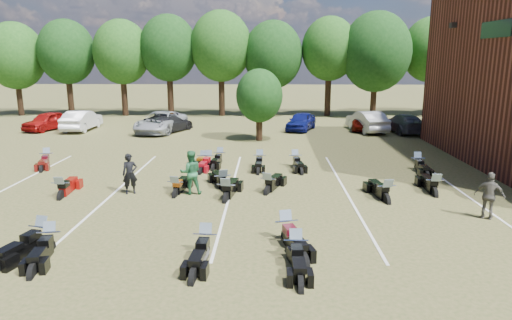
{
  "coord_description": "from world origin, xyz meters",
  "views": [
    {
      "loc": [
        -1.4,
        -15.9,
        5.74
      ],
      "look_at": [
        -1.92,
        4.0,
        1.2
      ],
      "focal_mm": 32.0,
      "sensor_mm": 36.0,
      "label": 1
    }
  ],
  "objects_px": {
    "person_green": "(191,172)",
    "motorcycle_7": "(62,198)",
    "person_black": "(130,174)",
    "person_grey": "(490,196)",
    "car_4": "(301,121)",
    "car_0": "(47,121)",
    "motorcycle_14": "(47,164)",
    "motorcycle_3": "(206,254)"
  },
  "relations": [
    {
      "from": "person_green",
      "to": "motorcycle_7",
      "type": "height_order",
      "value": "person_green"
    },
    {
      "from": "person_black",
      "to": "person_grey",
      "type": "bearing_deg",
      "value": -33.96
    },
    {
      "from": "car_4",
      "to": "person_black",
      "type": "bearing_deg",
      "value": -96.67
    },
    {
      "from": "car_0",
      "to": "car_4",
      "type": "bearing_deg",
      "value": 20.08
    },
    {
      "from": "motorcycle_7",
      "to": "car_4",
      "type": "bearing_deg",
      "value": -125.83
    },
    {
      "from": "car_0",
      "to": "person_green",
      "type": "relative_size",
      "value": 2.24
    },
    {
      "from": "car_0",
      "to": "motorcycle_14",
      "type": "relative_size",
      "value": 1.88
    },
    {
      "from": "person_black",
      "to": "person_grey",
      "type": "relative_size",
      "value": 1.0
    },
    {
      "from": "motorcycle_7",
      "to": "motorcycle_14",
      "type": "distance_m",
      "value": 6.87
    },
    {
      "from": "motorcycle_7",
      "to": "person_black",
      "type": "bearing_deg",
      "value": -168.28
    },
    {
      "from": "person_green",
      "to": "person_grey",
      "type": "relative_size",
      "value": 1.09
    },
    {
      "from": "motorcycle_3",
      "to": "person_green",
      "type": "bearing_deg",
      "value": 106.75
    },
    {
      "from": "person_green",
      "to": "person_grey",
      "type": "height_order",
      "value": "person_green"
    },
    {
      "from": "person_grey",
      "to": "car_4",
      "type": "bearing_deg",
      "value": -45.12
    },
    {
      "from": "person_black",
      "to": "car_0",
      "type": "bearing_deg",
      "value": 101.93
    },
    {
      "from": "car_4",
      "to": "person_green",
      "type": "height_order",
      "value": "person_green"
    },
    {
      "from": "person_black",
      "to": "motorcycle_14",
      "type": "relative_size",
      "value": 0.77
    },
    {
      "from": "person_grey",
      "to": "motorcycle_3",
      "type": "distance_m",
      "value": 10.36
    },
    {
      "from": "person_black",
      "to": "person_green",
      "type": "relative_size",
      "value": 0.92
    },
    {
      "from": "person_black",
      "to": "person_green",
      "type": "distance_m",
      "value": 2.59
    },
    {
      "from": "motorcycle_14",
      "to": "motorcycle_7",
      "type": "bearing_deg",
      "value": -76.05
    },
    {
      "from": "person_black",
      "to": "motorcycle_7",
      "type": "bearing_deg",
      "value": 173.24
    },
    {
      "from": "person_grey",
      "to": "motorcycle_3",
      "type": "xyz_separation_m",
      "value": [
        -9.79,
        -3.29,
        -0.86
      ]
    },
    {
      "from": "car_4",
      "to": "motorcycle_7",
      "type": "bearing_deg",
      "value": -102.26
    },
    {
      "from": "car_4",
      "to": "person_black",
      "type": "distance_m",
      "value": 19.32
    },
    {
      "from": "car_0",
      "to": "motorcycle_3",
      "type": "distance_m",
      "value": 27.78
    },
    {
      "from": "person_black",
      "to": "motorcycle_3",
      "type": "relative_size",
      "value": 0.75
    },
    {
      "from": "person_black",
      "to": "motorcycle_7",
      "type": "xyz_separation_m",
      "value": [
        -2.68,
        -0.76,
        -0.87
      ]
    },
    {
      "from": "motorcycle_14",
      "to": "car_4",
      "type": "bearing_deg",
      "value": 23.75
    },
    {
      "from": "car_4",
      "to": "person_green",
      "type": "bearing_deg",
      "value": -89.4
    },
    {
      "from": "motorcycle_7",
      "to": "motorcycle_14",
      "type": "height_order",
      "value": "motorcycle_7"
    },
    {
      "from": "person_grey",
      "to": "motorcycle_14",
      "type": "bearing_deg",
      "value": 8.32
    },
    {
      "from": "motorcycle_3",
      "to": "motorcycle_14",
      "type": "bearing_deg",
      "value": 135.59
    },
    {
      "from": "car_4",
      "to": "motorcycle_3",
      "type": "relative_size",
      "value": 1.79
    },
    {
      "from": "motorcycle_14",
      "to": "person_green",
      "type": "bearing_deg",
      "value": -46.69
    },
    {
      "from": "car_0",
      "to": "person_grey",
      "type": "distance_m",
      "value": 32.15
    },
    {
      "from": "car_0",
      "to": "motorcycle_3",
      "type": "height_order",
      "value": "car_0"
    },
    {
      "from": "person_green",
      "to": "motorcycle_7",
      "type": "xyz_separation_m",
      "value": [
        -5.27,
        -0.79,
        -0.94
      ]
    },
    {
      "from": "car_0",
      "to": "person_grey",
      "type": "bearing_deg",
      "value": -18.91
    },
    {
      "from": "person_black",
      "to": "person_green",
      "type": "xyz_separation_m",
      "value": [
        2.59,
        0.03,
        0.07
      ]
    },
    {
      "from": "motorcycle_3",
      "to": "motorcycle_14",
      "type": "xyz_separation_m",
      "value": [
        -10.14,
        11.23,
        0.0
      ]
    },
    {
      "from": "car_0",
      "to": "person_grey",
      "type": "relative_size",
      "value": 2.44
    }
  ]
}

